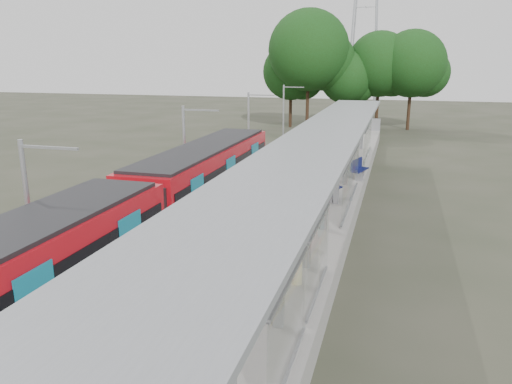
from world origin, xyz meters
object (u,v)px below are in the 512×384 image
info_pillar_near (297,263)px  litter_bin (302,235)px  bench_mid (329,187)px  info_pillar_far (350,155)px  bench_far (358,168)px  train (136,218)px

info_pillar_near → litter_bin: bearing=95.4°
bench_mid → info_pillar_far: (0.30, 7.55, 0.29)m
info_pillar_far → bench_far: bearing=-51.7°
train → bench_mid: train is taller
bench_far → litter_bin: (-1.08, -11.89, -0.15)m
bench_far → info_pillar_far: (-0.75, 2.59, 0.28)m
info_pillar_far → train: bearing=-89.6°
train → litter_bin: bearing=13.6°
bench_far → litter_bin: size_ratio=1.92×
train → bench_far: train is taller
bench_mid → bench_far: (1.05, 4.96, 0.01)m
bench_mid → litter_bin: bearing=-69.0°
litter_bin → bench_far: bearing=84.8°
train → bench_far: 15.12m
bench_mid → train: bearing=-104.5°
info_pillar_far → litter_bin: 14.49m
train → info_pillar_far: bearing=68.3°
info_pillar_near → litter_bin: info_pillar_near is taller
bench_mid → info_pillar_near: 10.09m
info_pillar_near → litter_bin: size_ratio=1.72×
bench_mid → bench_far: size_ratio=0.97×
train → info_pillar_far: 17.16m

